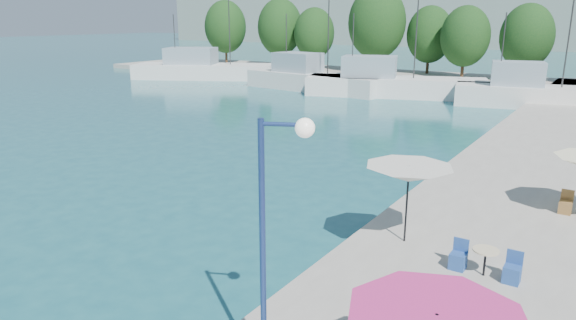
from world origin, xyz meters
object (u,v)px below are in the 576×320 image
Objects in this scene: trawler_01 at (211,70)px; umbrella_white at (409,174)px; trawler_02 at (312,80)px; street_lamp at (279,199)px; trawler_03 at (390,85)px; trawler_04 at (537,95)px.

trawler_01 reaches higher than umbrella_white.
trawler_02 is 3.22× the size of street_lamp.
trawler_02 is at bearing 124.92° from umbrella_white.
umbrella_white is at bearing -68.43° from trawler_01.
umbrella_white is (14.01, -32.85, 1.73)m from trawler_03.
trawler_04 is (13.00, 0.47, 0.00)m from trawler_03.
trawler_02 reaches higher than umbrella_white.
trawler_01 is 56.60m from street_lamp.
street_lamp is (1.01, -40.26, 3.02)m from trawler_04.
trawler_01 is 24.55m from trawler_03.
street_lamp is (-0.01, -6.94, 1.29)m from umbrella_white.
trawler_02 is 1.13× the size of trawler_04.
street_lamp is at bearing -89.10° from trawler_03.
street_lamp is at bearing -73.69° from trawler_01.
umbrella_white is at bearing -48.12° from trawler_02.
trawler_03 and trawler_04 have the same top height.
trawler_02 is at bearing 96.12° from street_lamp.
trawler_01 is 7.50× the size of umbrella_white.
trawler_01 is 1.40× the size of trawler_04.
trawler_01 and trawler_04 have the same top height.
trawler_02 is at bearing 165.23° from trawler_03.
street_lamp is at bearing -53.16° from trawler_02.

